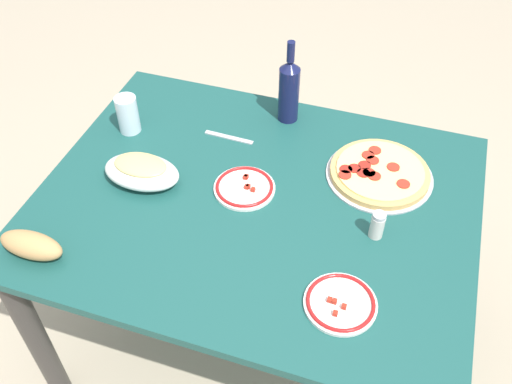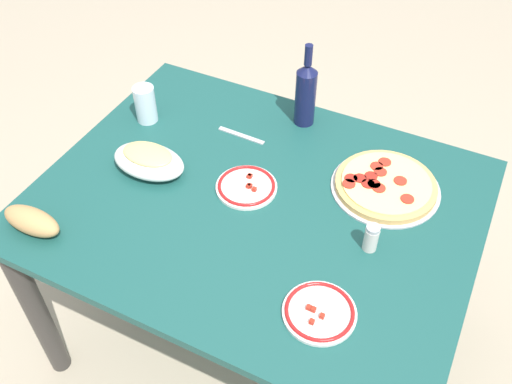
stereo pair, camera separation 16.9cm
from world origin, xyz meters
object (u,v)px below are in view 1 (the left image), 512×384
(baked_pasta_dish, at_px, (142,170))
(side_plate_far, at_px, (244,187))
(side_plate_near, at_px, (340,303))
(bread_loaf, at_px, (31,245))
(wine_bottle, at_px, (289,89))
(spice_shaker, at_px, (377,225))
(water_glass, at_px, (128,114))
(pepperoni_pizza, at_px, (379,173))
(dining_table, at_px, (256,224))

(baked_pasta_dish, bearing_deg, side_plate_far, 10.82)
(side_plate_near, bearing_deg, bread_loaf, -173.24)
(wine_bottle, bearing_deg, spice_shaker, -48.90)
(wine_bottle, relative_size, side_plate_near, 1.58)
(side_plate_near, height_order, side_plate_far, same)
(wine_bottle, bearing_deg, baked_pasta_dish, -127.55)
(bread_loaf, bearing_deg, water_glass, 89.65)
(pepperoni_pizza, bearing_deg, side_plate_far, -153.84)
(water_glass, bearing_deg, pepperoni_pizza, 2.39)
(baked_pasta_dish, distance_m, spice_shaker, 0.72)
(baked_pasta_dish, relative_size, side_plate_far, 1.28)
(wine_bottle, height_order, water_glass, wine_bottle)
(water_glass, distance_m, spice_shaker, 0.90)
(wine_bottle, distance_m, side_plate_near, 0.78)
(side_plate_near, bearing_deg, baked_pasta_dish, 159.20)
(side_plate_near, xyz_separation_m, spice_shaker, (0.04, 0.26, 0.03))
(pepperoni_pizza, distance_m, side_plate_far, 0.42)
(side_plate_far, bearing_deg, dining_table, -31.16)
(pepperoni_pizza, relative_size, water_glass, 2.53)
(pepperoni_pizza, bearing_deg, water_glass, -177.61)
(dining_table, height_order, side_plate_near, side_plate_near)
(spice_shaker, bearing_deg, wine_bottle, 131.10)
(dining_table, height_order, water_glass, water_glass)
(spice_shaker, bearing_deg, side_plate_far, 172.00)
(baked_pasta_dish, height_order, water_glass, water_glass)
(bread_loaf, bearing_deg, baked_pasta_dish, 66.57)
(dining_table, relative_size, pepperoni_pizza, 3.91)
(pepperoni_pizza, relative_size, side_plate_far, 1.76)
(dining_table, relative_size, baked_pasta_dish, 5.41)
(baked_pasta_dish, xyz_separation_m, wine_bottle, (0.34, 0.44, 0.08))
(pepperoni_pizza, xyz_separation_m, baked_pasta_dish, (-0.69, -0.25, 0.03))
(water_glass, height_order, spice_shaker, water_glass)
(pepperoni_pizza, bearing_deg, side_plate_near, -91.51)
(dining_table, height_order, spice_shaker, spice_shaker)
(water_glass, relative_size, side_plate_far, 0.70)
(baked_pasta_dish, relative_size, spice_shaker, 2.76)
(pepperoni_pizza, xyz_separation_m, bread_loaf, (-0.84, -0.60, 0.02))
(water_glass, relative_size, side_plate_near, 0.70)
(pepperoni_pizza, bearing_deg, spice_shaker, -82.78)
(dining_table, xyz_separation_m, spice_shaker, (0.36, -0.03, 0.15))
(baked_pasta_dish, xyz_separation_m, side_plate_far, (0.31, 0.06, -0.03))
(pepperoni_pizza, bearing_deg, dining_table, -147.28)
(baked_pasta_dish, xyz_separation_m, bread_loaf, (-0.15, -0.36, -0.01))
(side_plate_near, bearing_deg, pepperoni_pizza, 88.49)
(baked_pasta_dish, height_order, side_plate_far, baked_pasta_dish)
(dining_table, height_order, wine_bottle, wine_bottle)
(side_plate_far, relative_size, spice_shaker, 2.16)
(water_glass, height_order, side_plate_near, water_glass)
(baked_pasta_dish, xyz_separation_m, water_glass, (-0.15, 0.21, 0.02))
(baked_pasta_dish, height_order, wine_bottle, wine_bottle)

